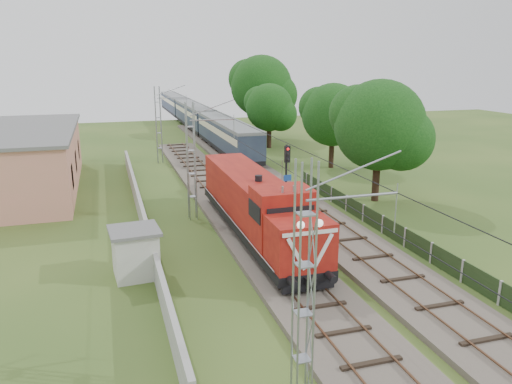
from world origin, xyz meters
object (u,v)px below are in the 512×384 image
object	(u,v)px
locomotive	(256,205)
signal_post	(287,168)
relay_hut	(135,252)
coach_rake	(194,114)

from	to	relation	value
locomotive	signal_post	distance (m)	4.88
locomotive	relay_hut	distance (m)	8.15
coach_rake	relay_hut	distance (m)	54.11
locomotive	relay_hut	world-z (taller)	locomotive
locomotive	relay_hut	xyz separation A→B (m)	(-7.40, -3.29, -0.94)
coach_rake	relay_hut	bearing A→B (deg)	-103.25
signal_post	coach_rake	bearing A→B (deg)	87.77
signal_post	relay_hut	size ratio (longest dim) A/B	1.96
coach_rake	signal_post	distance (m)	45.99
locomotive	coach_rake	world-z (taller)	locomotive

